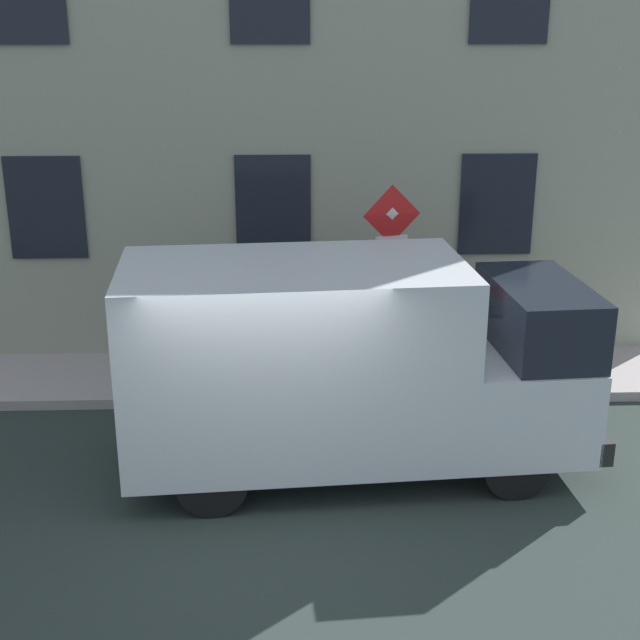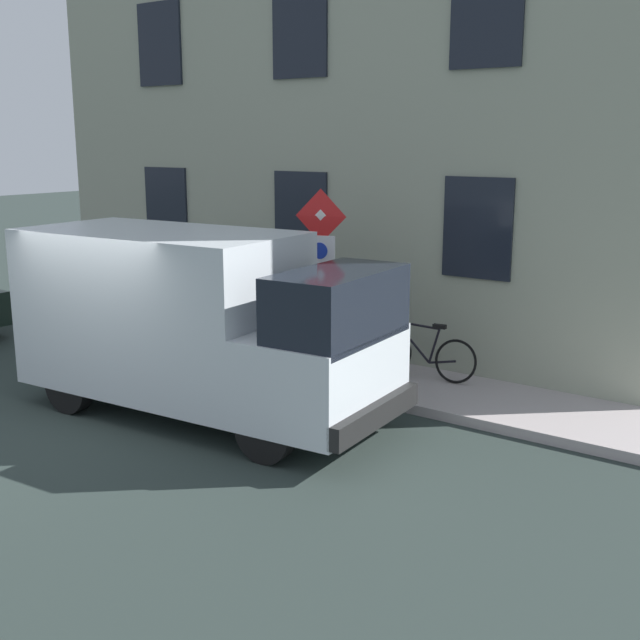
{
  "view_description": "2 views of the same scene",
  "coord_description": "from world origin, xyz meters",
  "px_view_note": "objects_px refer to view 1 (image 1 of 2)",
  "views": [
    {
      "loc": [
        -8.61,
        -0.22,
        5.08
      ],
      "look_at": [
        1.83,
        -0.6,
        1.46
      ],
      "focal_mm": 49.72,
      "sensor_mm": 36.0,
      "label": 1
    },
    {
      "loc": [
        -6.78,
        -8.41,
        3.72
      ],
      "look_at": [
        2.4,
        -1.72,
        1.14
      ],
      "focal_mm": 45.08,
      "sensor_mm": 36.0,
      "label": 2
    }
  ],
  "objects_px": {
    "bicycle_blue": "(389,339)",
    "pedestrian": "(254,306)",
    "sign_post_stacked": "(390,270)",
    "delivery_van": "(347,362)",
    "bicycle_green": "(249,341)",
    "bicycle_black": "(459,338)",
    "bicycle_purple": "(319,340)"
  },
  "relations": [
    {
      "from": "bicycle_black",
      "to": "bicycle_green",
      "type": "relative_size",
      "value": 1.0
    },
    {
      "from": "bicycle_blue",
      "to": "bicycle_purple",
      "type": "height_order",
      "value": "same"
    },
    {
      "from": "bicycle_purple",
      "to": "bicycle_blue",
      "type": "bearing_deg",
      "value": 174.56
    },
    {
      "from": "bicycle_black",
      "to": "sign_post_stacked",
      "type": "bearing_deg",
      "value": 36.17
    },
    {
      "from": "delivery_van",
      "to": "bicycle_purple",
      "type": "bearing_deg",
      "value": 89.97
    },
    {
      "from": "bicycle_black",
      "to": "pedestrian",
      "type": "relative_size",
      "value": 1.0
    },
    {
      "from": "sign_post_stacked",
      "to": "bicycle_blue",
      "type": "distance_m",
      "value": 1.71
    },
    {
      "from": "bicycle_black",
      "to": "bicycle_blue",
      "type": "xyz_separation_m",
      "value": [
        0.0,
        1.04,
        0.0
      ]
    },
    {
      "from": "sign_post_stacked",
      "to": "bicycle_purple",
      "type": "distance_m",
      "value": 1.93
    },
    {
      "from": "bicycle_black",
      "to": "bicycle_purple",
      "type": "relative_size",
      "value": 1.0
    },
    {
      "from": "delivery_van",
      "to": "bicycle_green",
      "type": "height_order",
      "value": "delivery_van"
    },
    {
      "from": "sign_post_stacked",
      "to": "delivery_van",
      "type": "xyz_separation_m",
      "value": [
        -1.91,
        0.69,
        -0.53
      ]
    },
    {
      "from": "bicycle_blue",
      "to": "bicycle_green",
      "type": "distance_m",
      "value": 2.08
    },
    {
      "from": "sign_post_stacked",
      "to": "bicycle_black",
      "type": "height_order",
      "value": "sign_post_stacked"
    },
    {
      "from": "delivery_van",
      "to": "pedestrian",
      "type": "distance_m",
      "value": 3.13
    },
    {
      "from": "sign_post_stacked",
      "to": "bicycle_purple",
      "type": "relative_size",
      "value": 1.6
    },
    {
      "from": "bicycle_blue",
      "to": "bicycle_green",
      "type": "relative_size",
      "value": 1.0
    },
    {
      "from": "bicycle_black",
      "to": "pedestrian",
      "type": "height_order",
      "value": "pedestrian"
    },
    {
      "from": "delivery_van",
      "to": "bicycle_purple",
      "type": "height_order",
      "value": "delivery_van"
    },
    {
      "from": "sign_post_stacked",
      "to": "delivery_van",
      "type": "distance_m",
      "value": 2.1
    },
    {
      "from": "delivery_van",
      "to": "bicycle_blue",
      "type": "height_order",
      "value": "delivery_van"
    },
    {
      "from": "bicycle_purple",
      "to": "pedestrian",
      "type": "bearing_deg",
      "value": -2.69
    },
    {
      "from": "bicycle_purple",
      "to": "bicycle_green",
      "type": "relative_size",
      "value": 1.0
    },
    {
      "from": "bicycle_blue",
      "to": "pedestrian",
      "type": "bearing_deg",
      "value": 8.78
    },
    {
      "from": "bicycle_blue",
      "to": "bicycle_purple",
      "type": "bearing_deg",
      "value": 7.47
    },
    {
      "from": "sign_post_stacked",
      "to": "pedestrian",
      "type": "xyz_separation_m",
      "value": [
        0.98,
        1.86,
        -0.8
      ]
    },
    {
      "from": "pedestrian",
      "to": "bicycle_black",
      "type": "bearing_deg",
      "value": 46.93
    },
    {
      "from": "delivery_van",
      "to": "bicycle_blue",
      "type": "distance_m",
      "value": 3.16
    },
    {
      "from": "delivery_van",
      "to": "bicycle_purple",
      "type": "distance_m",
      "value": 3.06
    },
    {
      "from": "delivery_van",
      "to": "bicycle_black",
      "type": "xyz_separation_m",
      "value": [
        2.94,
        -1.86,
        -0.82
      ]
    },
    {
      "from": "pedestrian",
      "to": "bicycle_green",
      "type": "bearing_deg",
      "value": -161.91
    },
    {
      "from": "bicycle_black",
      "to": "bicycle_purple",
      "type": "height_order",
      "value": "same"
    }
  ]
}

